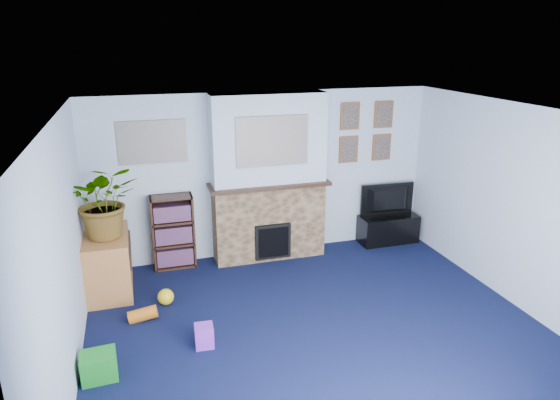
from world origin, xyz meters
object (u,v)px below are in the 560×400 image
object	(u,v)px
television	(389,200)
sideboard	(108,265)
tv_stand	(388,228)
bookshelf	(173,233)

from	to	relation	value
television	sideboard	size ratio (longest dim) A/B	0.88
television	sideboard	distance (m)	4.22
tv_stand	television	xyz separation A→B (m)	(0.00, 0.02, 0.46)
television	sideboard	xyz separation A→B (m)	(-4.19, -0.43, -0.34)
tv_stand	television	world-z (taller)	television
sideboard	television	bearing A→B (deg)	5.80
tv_stand	television	size ratio (longest dim) A/B	1.06
television	bookshelf	xyz separation A→B (m)	(-3.32, 0.06, -0.18)
tv_stand	sideboard	world-z (taller)	sideboard
tv_stand	bookshelf	world-z (taller)	bookshelf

